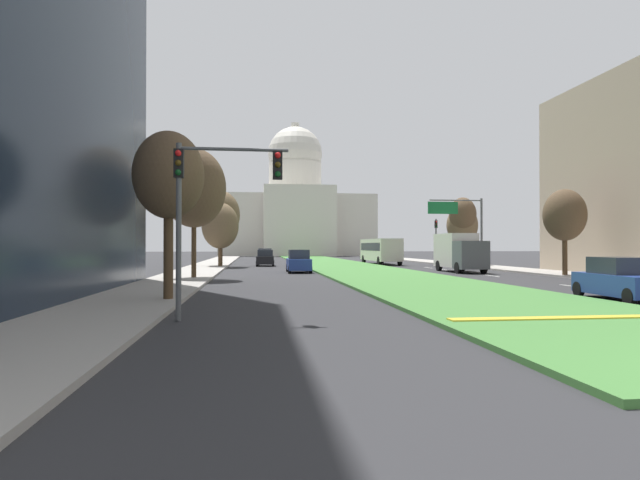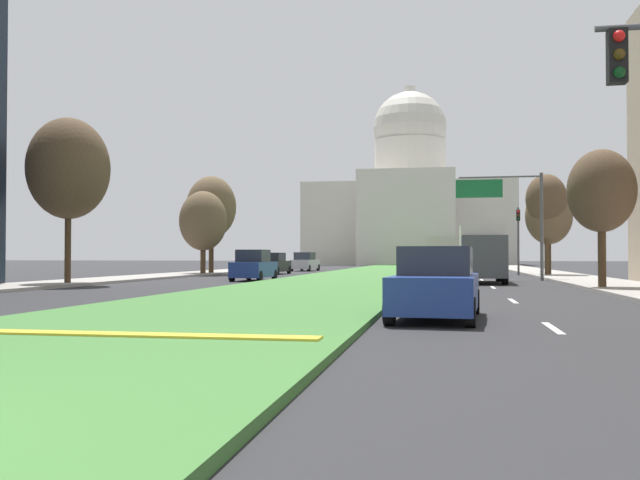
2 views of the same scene
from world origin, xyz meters
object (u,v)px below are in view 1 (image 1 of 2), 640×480
at_px(street_tree_left_near, 169,177).
at_px(sedan_far_horizon, 265,256).
at_px(sedan_midblock, 299,262).
at_px(street_tree_right_mid, 565,215).
at_px(street_tree_left_far, 220,226).
at_px(traffic_light_far_right, 436,236).
at_px(street_tree_left_mid, 194,188).
at_px(sedan_distant, 265,258).
at_px(traffic_light_near_left, 208,191).
at_px(street_tree_right_far, 463,215).
at_px(sedan_lead_stopped, 622,280).
at_px(street_tree_right_distant, 462,225).
at_px(city_bus, 380,249).
at_px(overhead_guide_sign, 462,219).
at_px(capitol_building, 295,212).
at_px(box_truck_delivery, 459,252).
at_px(street_tree_left_distant, 221,215).

xyz_separation_m(street_tree_left_near, sedan_far_horizon, (4.71, 47.94, -4.03)).
distance_m(street_tree_left_near, sedan_midblock, 23.31).
relative_size(street_tree_right_mid, street_tree_left_far, 0.96).
distance_m(traffic_light_far_right, street_tree_right_mid, 23.14).
xyz_separation_m(street_tree_left_mid, sedan_distant, (5.05, 22.26, -5.09)).
bearing_deg(traffic_light_near_left, sedan_midblock, 79.69).
bearing_deg(traffic_light_near_left, street_tree_right_far, 58.57).
height_order(sedan_lead_stopped, sedan_far_horizon, sedan_far_horizon).
bearing_deg(street_tree_left_far, street_tree_right_far, 1.44).
height_order(street_tree_right_far, sedan_far_horizon, street_tree_right_far).
height_order(traffic_light_near_left, sedan_midblock, traffic_light_near_left).
height_order(traffic_light_near_left, street_tree_right_far, street_tree_right_far).
xyz_separation_m(street_tree_right_distant, sedan_far_horizon, (-20.79, 14.25, -3.52)).
bearing_deg(city_bus, sedan_far_horizon, 148.32).
bearing_deg(sedan_distant, sedan_midblock, -80.47).
bearing_deg(street_tree_right_distant, sedan_distant, 173.29).
bearing_deg(city_bus, street_tree_right_mid, -75.06).
bearing_deg(traffic_light_near_left, overhead_guide_sign, 56.53).
xyz_separation_m(capitol_building, sedan_midblock, (-5.52, -74.81, -8.86)).
bearing_deg(capitol_building, traffic_light_far_right, -79.32).
bearing_deg(traffic_light_near_left, sedan_lead_stopped, 13.37).
height_order(capitol_building, sedan_midblock, capitol_building).
bearing_deg(box_truck_delivery, traffic_light_far_right, 77.29).
bearing_deg(traffic_light_far_right, street_tree_right_distant, -59.98).
distance_m(street_tree_right_far, sedan_distant, 21.50).
bearing_deg(sedan_far_horizon, street_tree_right_far, -36.28).
xyz_separation_m(sedan_midblock, sedan_far_horizon, (-2.17, 26.03, -0.02)).
bearing_deg(street_tree_right_distant, street_tree_left_mid, -142.80).
distance_m(street_tree_left_near, city_bus, 43.74).
bearing_deg(traffic_light_near_left, street_tree_left_distant, 93.01).
bearing_deg(sedan_lead_stopped, box_truck_delivery, 84.44).
bearing_deg(sedan_midblock, street_tree_left_distant, 119.37).
distance_m(overhead_guide_sign, street_tree_right_distant, 9.22).
bearing_deg(traffic_light_near_left, street_tree_left_far, 93.04).
xyz_separation_m(capitol_building, city_bus, (5.56, -56.95, -7.95)).
bearing_deg(sedan_lead_stopped, traffic_light_near_left, -166.63).
relative_size(street_tree_left_distant, sedan_lead_stopped, 1.75).
relative_size(capitol_building, traffic_light_near_left, 6.33).
bearing_deg(street_tree_left_near, street_tree_left_mid, 92.35).
relative_size(street_tree_left_distant, street_tree_right_distant, 1.21).
xyz_separation_m(overhead_guide_sign, street_tree_right_mid, (2.88, -11.42, -0.31)).
height_order(traffic_light_near_left, overhead_guide_sign, overhead_guide_sign).
xyz_separation_m(capitol_building, street_tree_left_near, (-12.39, -96.73, -4.85)).
height_order(capitol_building, street_tree_right_mid, capitol_building).
xyz_separation_m(street_tree_left_near, sedan_lead_stopped, (17.95, -1.40, -4.06)).
relative_size(street_tree_left_near, street_tree_right_far, 0.91).
relative_size(capitol_building, sedan_midblock, 7.74).
relative_size(street_tree_left_near, street_tree_left_far, 1.03).
relative_size(capitol_building, city_bus, 2.99).
distance_m(street_tree_right_distant, sedan_distant, 21.45).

